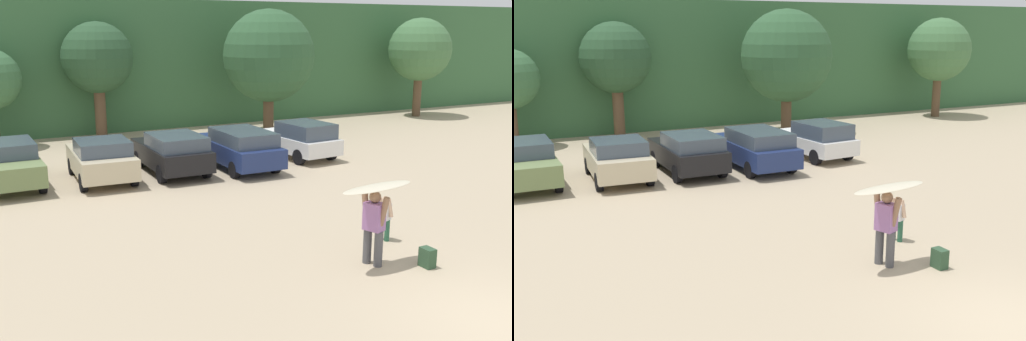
{
  "view_description": "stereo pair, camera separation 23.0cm",
  "coord_description": "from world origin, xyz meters",
  "views": [
    {
      "loc": [
        -8.66,
        -6.67,
        5.25
      ],
      "look_at": [
        -0.99,
        7.83,
        1.32
      ],
      "focal_mm": 41.58,
      "sensor_mm": 36.0,
      "label": 1
    },
    {
      "loc": [
        -8.46,
        -6.78,
        5.25
      ],
      "look_at": [
        -0.99,
        7.83,
        1.32
      ],
      "focal_mm": 41.58,
      "sensor_mm": 36.0,
      "label": 2
    }
  ],
  "objects": [
    {
      "name": "ground_plane",
      "position": [
        0.0,
        0.0,
        0.0
      ],
      "size": [
        120.0,
        120.0,
        0.0
      ],
      "primitive_type": "plane",
      "color": "tan"
    },
    {
      "name": "hillside_ridge",
      "position": [
        0.0,
        29.56,
        3.38
      ],
      "size": [
        108.0,
        12.0,
        6.76
      ],
      "primitive_type": "cube",
      "color": "#38663D",
      "rests_on": "ground_plane"
    },
    {
      "name": "tree_left",
      "position": [
        -1.87,
        22.51,
        3.86
      ],
      "size": [
        3.42,
        3.42,
        5.62
      ],
      "color": "brown",
      "rests_on": "ground_plane"
    },
    {
      "name": "tree_far_right",
      "position": [
        6.16,
        19.97,
        3.91
      ],
      "size": [
        4.66,
        4.66,
        6.26
      ],
      "color": "brown",
      "rests_on": "ground_plane"
    },
    {
      "name": "tree_center",
      "position": [
        17.15,
        20.93,
        4.01
      ],
      "size": [
        3.76,
        3.76,
        5.92
      ],
      "color": "brown",
      "rests_on": "ground_plane"
    },
    {
      "name": "parked_car_olive_green",
      "position": [
        -6.88,
        14.66,
        0.82
      ],
      "size": [
        1.83,
        4.55,
        1.56
      ],
      "rotation": [
        0.0,
        0.0,
        1.58
      ],
      "color": "#6B7F4C",
      "rests_on": "ground_plane"
    },
    {
      "name": "parked_car_champagne",
      "position": [
        -3.94,
        13.93,
        0.79
      ],
      "size": [
        2.11,
        4.13,
        1.52
      ],
      "rotation": [
        0.0,
        0.0,
        1.51
      ],
      "color": "beige",
      "rests_on": "ground_plane"
    },
    {
      "name": "parked_car_black",
      "position": [
        -1.35,
        13.79,
        0.82
      ],
      "size": [
        1.95,
        4.27,
        1.53
      ],
      "rotation": [
        0.0,
        0.0,
        1.56
      ],
      "color": "black",
      "rests_on": "ground_plane"
    },
    {
      "name": "parked_car_navy",
      "position": [
        1.21,
        13.44,
        0.82
      ],
      "size": [
        1.93,
        4.76,
        1.55
      ],
      "rotation": [
        0.0,
        0.0,
        1.56
      ],
      "color": "navy",
      "rests_on": "ground_plane"
    },
    {
      "name": "parked_car_white",
      "position": [
        4.28,
        14.0,
        0.8
      ],
      "size": [
        2.14,
        4.24,
        1.54
      ],
      "rotation": [
        0.0,
        0.0,
        1.66
      ],
      "color": "white",
      "rests_on": "ground_plane"
    },
    {
      "name": "person_adult",
      "position": [
        -0.38,
        3.3,
        0.98
      ],
      "size": [
        0.43,
        0.74,
        1.74
      ],
      "rotation": [
        0.0,
        0.0,
        3.45
      ],
      "color": "#4C4C51",
      "rests_on": "ground_plane"
    },
    {
      "name": "person_child",
      "position": [
        0.91,
        4.45,
        0.65
      ],
      "size": [
        0.29,
        0.46,
        1.16
      ],
      "rotation": [
        0.0,
        0.0,
        3.45
      ],
      "color": "#26593F",
      "rests_on": "ground_plane"
    },
    {
      "name": "surfboard_cream",
      "position": [
        -0.37,
        3.24,
        1.84
      ],
      "size": [
        2.08,
        0.8,
        0.08
      ],
      "rotation": [
        0.0,
        0.0,
        3.26
      ],
      "color": "beige"
    },
    {
      "name": "backpack_dropped",
      "position": [
        0.63,
        2.6,
        0.22
      ],
      "size": [
        0.24,
        0.34,
        0.45
      ],
      "color": "#2D4C33",
      "rests_on": "ground_plane"
    }
  ]
}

